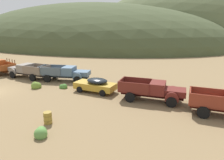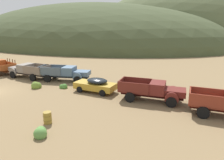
{
  "view_description": "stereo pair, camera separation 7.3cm",
  "coord_description": "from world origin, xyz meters",
  "px_view_note": "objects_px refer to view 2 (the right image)",
  "views": [
    {
      "loc": [
        20.55,
        -12.47,
        6.92
      ],
      "look_at": [
        11.25,
        6.55,
        1.15
      ],
      "focal_mm": 31.64,
      "sensor_mm": 36.0,
      "label": 1
    },
    {
      "loc": [
        20.62,
        -12.44,
        6.92
      ],
      "look_at": [
        11.25,
        6.55,
        1.15
      ],
      "focal_mm": 31.64,
      "sensor_mm": 36.0,
      "label": 2
    }
  ],
  "objects_px": {
    "oil_drum_foreground": "(47,118)",
    "truck_primer_gray": "(27,70)",
    "truck_chalk_blue": "(68,73)",
    "car_mustard": "(94,84)",
    "truck_oxblood": "(156,91)"
  },
  "relations": [
    {
      "from": "truck_chalk_blue",
      "to": "oil_drum_foreground",
      "type": "bearing_deg",
      "value": -75.64
    },
    {
      "from": "truck_chalk_blue",
      "to": "truck_primer_gray",
      "type": "bearing_deg",
      "value": 173.11
    },
    {
      "from": "car_mustard",
      "to": "truck_oxblood",
      "type": "relative_size",
      "value": 0.75
    },
    {
      "from": "oil_drum_foreground",
      "to": "truck_primer_gray",
      "type": "bearing_deg",
      "value": 143.93
    },
    {
      "from": "car_mustard",
      "to": "oil_drum_foreground",
      "type": "height_order",
      "value": "car_mustard"
    },
    {
      "from": "car_mustard",
      "to": "oil_drum_foreground",
      "type": "xyz_separation_m",
      "value": [
        0.74,
        -7.79,
        -0.37
      ]
    },
    {
      "from": "truck_chalk_blue",
      "to": "car_mustard",
      "type": "height_order",
      "value": "truck_chalk_blue"
    },
    {
      "from": "truck_oxblood",
      "to": "oil_drum_foreground",
      "type": "xyz_separation_m",
      "value": [
        -5.99,
        -7.95,
        -0.57
      ]
    },
    {
      "from": "oil_drum_foreground",
      "to": "car_mustard",
      "type": "bearing_deg",
      "value": 95.45
    },
    {
      "from": "truck_chalk_blue",
      "to": "car_mustard",
      "type": "relative_size",
      "value": 1.44
    },
    {
      "from": "truck_chalk_blue",
      "to": "oil_drum_foreground",
      "type": "distance_m",
      "value": 11.82
    },
    {
      "from": "truck_primer_gray",
      "to": "oil_drum_foreground",
      "type": "relative_size",
      "value": 6.86
    },
    {
      "from": "truck_chalk_blue",
      "to": "truck_oxblood",
      "type": "height_order",
      "value": "same"
    },
    {
      "from": "truck_chalk_blue",
      "to": "truck_oxblood",
      "type": "xyz_separation_m",
      "value": [
        12.08,
        -2.17,
        -0.0
      ]
    },
    {
      "from": "truck_chalk_blue",
      "to": "car_mustard",
      "type": "bearing_deg",
      "value": -40.17
    }
  ]
}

